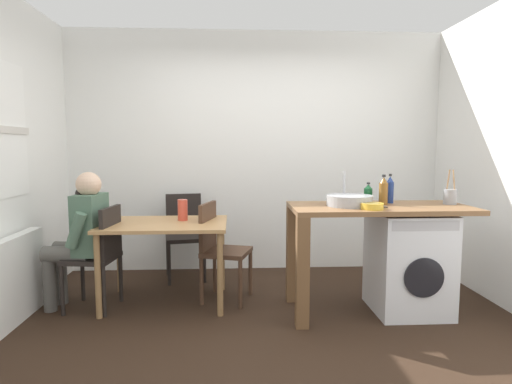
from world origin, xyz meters
name	(u,v)px	position (x,y,z in m)	size (l,w,h in m)	color
ground_plane	(268,330)	(0.00, 0.00, 0.00)	(5.46, 5.46, 0.00)	black
wall_back	(256,152)	(0.00, 1.75, 1.35)	(4.60, 0.10, 2.70)	white
radiator	(16,279)	(-2.02, 0.30, 0.35)	(0.10, 0.80, 0.70)	white
dining_table	(165,233)	(-0.88, 0.64, 0.64)	(1.10, 0.76, 0.74)	tan
chair_person_seat	(100,252)	(-1.42, 0.53, 0.51)	(0.45, 0.45, 0.90)	black
chair_opposite	(219,245)	(-0.40, 0.71, 0.51)	(0.50, 0.50, 0.90)	#4C3323
chair_spare_by_wall	(185,231)	(-0.79, 1.41, 0.51)	(0.47, 0.47, 0.90)	black
seated_person	(81,233)	(-1.58, 0.55, 0.67)	(0.52, 0.53, 1.20)	#595651
kitchen_counter	(355,224)	(0.76, 0.34, 0.76)	(1.50, 0.68, 0.92)	brown
washing_machine	(408,262)	(1.23, 0.33, 0.43)	(0.60, 0.61, 0.86)	silver
sink_basin	(349,201)	(0.71, 0.34, 0.97)	(0.38, 0.38, 0.09)	#9EA0A5
tap	(344,187)	(0.71, 0.52, 1.06)	(0.02, 0.02, 0.28)	#B2B2B7
bottle_tall_green	(368,194)	(0.92, 0.51, 1.00)	(0.07, 0.07, 0.18)	#19592D
bottle_squat_brown	(383,191)	(1.02, 0.40, 1.04)	(0.07, 0.07, 0.26)	brown
bottle_clear_small	(390,190)	(1.12, 0.50, 1.04)	(0.07, 0.07, 0.26)	navy
mixing_bowl	(372,206)	(0.84, 0.14, 0.95)	(0.18, 0.18, 0.05)	gold
utensil_crock	(450,196)	(1.60, 0.39, 0.99)	(0.11, 0.11, 0.30)	gray
vase	(183,210)	(-0.73, 0.74, 0.84)	(0.09, 0.09, 0.19)	#D84C38
scissors	(378,207)	(0.92, 0.24, 0.92)	(0.15, 0.06, 0.01)	#B2B2B7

